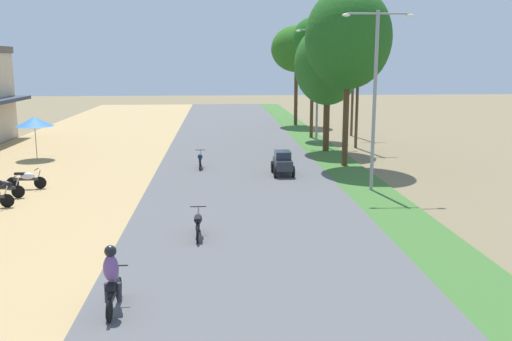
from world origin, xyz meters
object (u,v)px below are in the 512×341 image
Objects in this scene: median_tree_second at (328,65)px; median_tree_fourth at (297,49)px; motorbike_ahead_third at (200,159)px; median_tree_third at (313,39)px; car_hatchback_charcoal at (283,162)px; utility_pole_near at (353,71)px; parked_motorbike_fifth at (4,187)px; streetlamp_mid at (318,78)px; motorbike_foreground_rider at (113,280)px; median_tree_nearest at (348,38)px; parked_motorbike_sixth at (27,178)px; vendor_umbrella at (34,122)px; streetlamp_near at (375,89)px; motorbike_ahead_second at (198,223)px; utility_pole_far at (358,71)px.

median_tree_fourth reaches higher than median_tree_second.
median_tree_third is at bearing 55.73° from motorbike_ahead_third.
motorbike_ahead_third is at bearing 153.35° from car_hatchback_charcoal.
parked_motorbike_fifth is at bearing -135.50° from utility_pole_near.
motorbike_foreground_rider is (-9.48, -26.67, -3.82)m from streetlamp_mid.
median_tree_nearest is 21.44m from motorbike_foreground_rider.
motorbike_ahead_third is (-11.54, -13.14, -4.49)m from utility_pole_near.
car_hatchback_charcoal reaches higher than parked_motorbike_sixth.
median_tree_nearest reaches higher than median_tree_third.
median_tree_nearest is at bearing -10.57° from vendor_umbrella.
parked_motorbike_sixth is 1.00× the size of motorbike_foreground_rider.
streetlamp_mid is 4.01× the size of car_hatchback_charcoal.
parked_motorbike_sixth is 0.23× the size of streetlamp_near.
streetlamp_mid is (-0.12, -11.68, -2.18)m from median_tree_fourth.
motorbike_ahead_second is (10.19, -15.92, -1.73)m from vendor_umbrella.
motorbike_foreground_rider reaches higher than motorbike_ahead_second.
car_hatchback_charcoal is at bearing -99.52° from median_tree_fourth.
median_tree_second reaches higher than streetlamp_mid.
parked_motorbike_fifth is 20.67m from median_tree_second.
median_tree_second reaches higher than parked_motorbike_fifth.
vendor_umbrella is 0.26× the size of utility_pole_near.
vendor_umbrella is 10.68m from motorbike_ahead_third.
motorbike_foreground_rider is (6.72, -11.58, 0.30)m from parked_motorbike_fifth.
parked_motorbike_fifth is 1.00× the size of motorbike_ahead_third.
streetlamp_mid is 12.21m from car_hatchback_charcoal.
motorbike_ahead_second is (-10.09, -19.26, -4.58)m from utility_pole_far.
vendor_umbrella is 23.12m from motorbike_foreground_rider.
parked_motorbike_sixth is 1.00× the size of motorbike_ahead_second.
utility_pole_far reaches higher than motorbike_ahead_second.
median_tree_third is 0.92× the size of utility_pole_near.
car_hatchback_charcoal is (12.52, 4.12, 0.19)m from parked_motorbike_fifth.
car_hatchback_charcoal is (-3.83, -14.09, -6.66)m from median_tree_third.
median_tree_nearest is 5.40m from median_tree_second.
utility_pole_far is 22.22m from motorbike_ahead_second.
median_tree_nearest reaches higher than utility_pole_near.
car_hatchback_charcoal is (-3.68, 3.59, -3.90)m from streetlamp_near.
median_tree_second is 0.83× the size of utility_pole_near.
motorbike_ahead_third reaches higher than parked_motorbike_sixth.
median_tree_second is at bearing -114.65° from utility_pole_near.
streetlamp_near is at bearing -35.78° from motorbike_ahead_third.
vendor_umbrella is 18.91m from median_tree_nearest.
streetlamp_near is at bearing -44.33° from car_hatchback_charcoal.
median_tree_nearest is at bearing 32.73° from car_hatchback_charcoal.
utility_pole_far is 11.82m from car_hatchback_charcoal.
vendor_umbrella is (-1.67, 9.92, 1.75)m from parked_motorbike_fifth.
motorbike_ahead_third is at bearing 144.22° from streetlamp_near.
vendor_umbrella is 0.31× the size of streetlamp_mid.
median_tree_fourth is 11.88m from streetlamp_mid.
streetlamp_mid reaches higher than vendor_umbrella.
streetlamp_near is at bearing -27.71° from vendor_umbrella.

